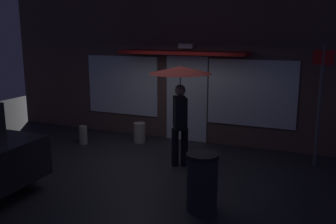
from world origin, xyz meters
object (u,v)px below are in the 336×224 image
Objects in this scene: sidewalk_bollard_2 at (83,135)px; trash_bin at (202,182)px; street_sign_post at (320,99)px; sidewalk_bollard at (139,133)px; person_with_umbrella at (180,87)px.

sidewalk_bollard_2 is 4.50m from trash_bin.
street_sign_post is 4.95× the size of sidewalk_bollard.
sidewalk_bollard is 1.42m from sidewalk_bollard_2.
sidewalk_bollard_2 is 0.50× the size of trash_bin.
sidewalk_bollard_2 is (-1.25, -0.68, -0.02)m from sidewalk_bollard.
trash_bin is (1.06, -1.74, -1.22)m from person_with_umbrella.
street_sign_post reaches higher than person_with_umbrella.
person_with_umbrella is 3.22m from sidewalk_bollard_2.
street_sign_post reaches higher than sidewalk_bollard.
sidewalk_bollard is 3.95m from trash_bin.
street_sign_post is 2.70× the size of trash_bin.
street_sign_post reaches higher than trash_bin.
person_with_umbrella is at bearing -10.28° from sidewalk_bollard_2.
street_sign_post is at bearing 61.40° from trash_bin.
street_sign_post is 3.46m from trash_bin.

